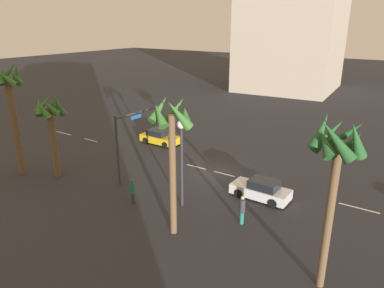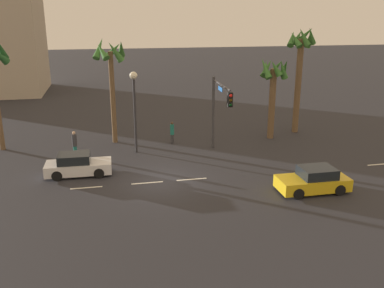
{
  "view_description": "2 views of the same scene",
  "coord_description": "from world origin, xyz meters",
  "px_view_note": "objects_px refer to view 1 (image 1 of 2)",
  "views": [
    {
      "loc": [
        -13.45,
        24.0,
        11.9
      ],
      "look_at": [
        2.39,
        0.09,
        2.05
      ],
      "focal_mm": 33.34,
      "sensor_mm": 36.0,
      "label": 1
    },
    {
      "loc": [
        -3.07,
        -24.0,
        9.86
      ],
      "look_at": [
        2.26,
        1.0,
        2.01
      ],
      "focal_mm": 39.34,
      "sensor_mm": 36.0,
      "label": 2
    }
  ],
  "objects_px": {
    "palm_tree_2": "(172,133)",
    "palm_tree_0": "(335,156)",
    "streetlamp": "(182,147)",
    "pedestrian_1": "(132,191)",
    "car_0": "(160,137)",
    "palm_tree_1": "(51,118)",
    "palm_tree_3": "(10,96)",
    "traffic_signal": "(134,132)",
    "pedestrian_0": "(242,209)",
    "car_2": "(261,190)"
  },
  "relations": [
    {
      "from": "palm_tree_1",
      "to": "pedestrian_1",
      "type": "bearing_deg",
      "value": 179.13
    },
    {
      "from": "palm_tree_0",
      "to": "palm_tree_2",
      "type": "relative_size",
      "value": 1.01
    },
    {
      "from": "pedestrian_1",
      "to": "car_0",
      "type": "bearing_deg",
      "value": -59.95
    },
    {
      "from": "traffic_signal",
      "to": "palm_tree_1",
      "type": "distance_m",
      "value": 6.53
    },
    {
      "from": "pedestrian_1",
      "to": "palm_tree_0",
      "type": "xyz_separation_m",
      "value": [
        -12.87,
        1.12,
        5.6
      ]
    },
    {
      "from": "streetlamp",
      "to": "pedestrian_1",
      "type": "distance_m",
      "value": 4.74
    },
    {
      "from": "pedestrian_0",
      "to": "palm_tree_1",
      "type": "bearing_deg",
      "value": 5.96
    },
    {
      "from": "streetlamp",
      "to": "pedestrian_0",
      "type": "bearing_deg",
      "value": -178.44
    },
    {
      "from": "pedestrian_1",
      "to": "palm_tree_2",
      "type": "bearing_deg",
      "value": 163.6
    },
    {
      "from": "car_0",
      "to": "palm_tree_1",
      "type": "distance_m",
      "value": 11.97
    },
    {
      "from": "pedestrian_0",
      "to": "palm_tree_3",
      "type": "xyz_separation_m",
      "value": [
        18.63,
        2.99,
        5.46
      ]
    },
    {
      "from": "streetlamp",
      "to": "pedestrian_1",
      "type": "relative_size",
      "value": 3.38
    },
    {
      "from": "car_2",
      "to": "traffic_signal",
      "type": "xyz_separation_m",
      "value": [
        9.92,
        2.08,
        3.12
      ]
    },
    {
      "from": "streetlamp",
      "to": "pedestrian_1",
      "type": "height_order",
      "value": "streetlamp"
    },
    {
      "from": "car_2",
      "to": "pedestrian_1",
      "type": "height_order",
      "value": "pedestrian_1"
    },
    {
      "from": "pedestrian_1",
      "to": "palm_tree_0",
      "type": "distance_m",
      "value": 14.08
    },
    {
      "from": "car_2",
      "to": "traffic_signal",
      "type": "bearing_deg",
      "value": 11.85
    },
    {
      "from": "car_0",
      "to": "palm_tree_0",
      "type": "distance_m",
      "value": 23.66
    },
    {
      "from": "car_2",
      "to": "palm_tree_1",
      "type": "height_order",
      "value": "palm_tree_1"
    },
    {
      "from": "car_0",
      "to": "pedestrian_1",
      "type": "height_order",
      "value": "pedestrian_1"
    },
    {
      "from": "car_0",
      "to": "pedestrian_0",
      "type": "xyz_separation_m",
      "value": [
        -13.9,
        9.41,
        0.35
      ]
    },
    {
      "from": "traffic_signal",
      "to": "palm_tree_3",
      "type": "distance_m",
      "value": 9.97
    },
    {
      "from": "traffic_signal",
      "to": "pedestrian_0",
      "type": "xyz_separation_m",
      "value": [
        -10.27,
        1.75,
        -2.76
      ]
    },
    {
      "from": "streetlamp",
      "to": "pedestrian_0",
      "type": "distance_m",
      "value": 5.48
    },
    {
      "from": "car_0",
      "to": "car_2",
      "type": "xyz_separation_m",
      "value": [
        -13.54,
        5.58,
        -0.01
      ]
    },
    {
      "from": "car_0",
      "to": "traffic_signal",
      "type": "distance_m",
      "value": 9.03
    },
    {
      "from": "pedestrian_1",
      "to": "palm_tree_1",
      "type": "xyz_separation_m",
      "value": [
        8.31,
        -0.13,
        3.92
      ]
    },
    {
      "from": "streetlamp",
      "to": "palm_tree_2",
      "type": "distance_m",
      "value": 3.84
    },
    {
      "from": "car_2",
      "to": "palm_tree_3",
      "type": "height_order",
      "value": "palm_tree_3"
    },
    {
      "from": "streetlamp",
      "to": "palm_tree_0",
      "type": "xyz_separation_m",
      "value": [
        -9.87,
        2.77,
        2.32
      ]
    },
    {
      "from": "traffic_signal",
      "to": "pedestrian_0",
      "type": "relative_size",
      "value": 2.89
    },
    {
      "from": "palm_tree_1",
      "to": "streetlamp",
      "type": "bearing_deg",
      "value": -172.34
    },
    {
      "from": "pedestrian_1",
      "to": "palm_tree_0",
      "type": "bearing_deg",
      "value": 175.04
    },
    {
      "from": "pedestrian_1",
      "to": "palm_tree_3",
      "type": "relative_size",
      "value": 0.2
    },
    {
      "from": "car_2",
      "to": "pedestrian_0",
      "type": "height_order",
      "value": "pedestrian_0"
    },
    {
      "from": "pedestrian_1",
      "to": "palm_tree_0",
      "type": "height_order",
      "value": "palm_tree_0"
    },
    {
      "from": "traffic_signal",
      "to": "pedestrian_0",
      "type": "distance_m",
      "value": 10.78
    },
    {
      "from": "traffic_signal",
      "to": "palm_tree_0",
      "type": "xyz_separation_m",
      "value": [
        -15.72,
        4.64,
        2.78
      ]
    },
    {
      "from": "car_2",
      "to": "palm_tree_2",
      "type": "distance_m",
      "value": 9.23
    },
    {
      "from": "car_2",
      "to": "pedestrian_0",
      "type": "relative_size",
      "value": 2.19
    },
    {
      "from": "palm_tree_2",
      "to": "palm_tree_0",
      "type": "bearing_deg",
      "value": -178.65
    },
    {
      "from": "palm_tree_0",
      "to": "palm_tree_3",
      "type": "height_order",
      "value": "palm_tree_3"
    },
    {
      "from": "palm_tree_2",
      "to": "pedestrian_1",
      "type": "bearing_deg",
      "value": -16.4
    },
    {
      "from": "car_0",
      "to": "palm_tree_2",
      "type": "distance_m",
      "value": 17.5
    },
    {
      "from": "pedestrian_0",
      "to": "palm_tree_0",
      "type": "relative_size",
      "value": 0.23
    },
    {
      "from": "car_0",
      "to": "palm_tree_0",
      "type": "bearing_deg",
      "value": 147.56
    },
    {
      "from": "palm_tree_0",
      "to": "palm_tree_1",
      "type": "height_order",
      "value": "palm_tree_0"
    },
    {
      "from": "palm_tree_1",
      "to": "palm_tree_3",
      "type": "height_order",
      "value": "palm_tree_3"
    },
    {
      "from": "car_0",
      "to": "palm_tree_3",
      "type": "relative_size",
      "value": 0.45
    },
    {
      "from": "palm_tree_0",
      "to": "palm_tree_2",
      "type": "bearing_deg",
      "value": 1.35
    }
  ]
}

